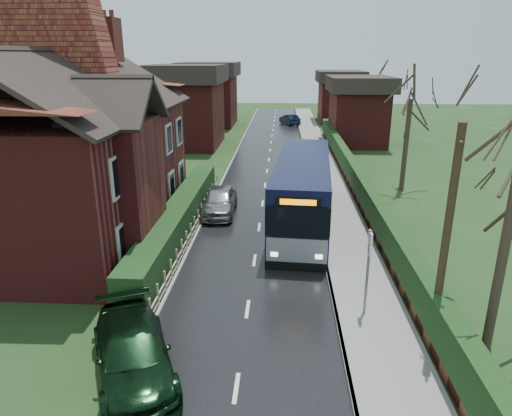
# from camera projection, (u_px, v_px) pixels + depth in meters

# --- Properties ---
(ground) EXTENTS (140.00, 140.00, 0.00)m
(ground) POSITION_uv_depth(u_px,v_px,m) (251.00, 282.00, 17.86)
(ground) COLOR #28441D
(ground) RESTS_ON ground
(road) EXTENTS (6.00, 100.00, 0.02)m
(road) POSITION_uv_depth(u_px,v_px,m) (263.00, 203.00, 27.31)
(road) COLOR black
(road) RESTS_ON ground
(pavement) EXTENTS (2.50, 100.00, 0.14)m
(pavement) POSITION_uv_depth(u_px,v_px,m) (334.00, 204.00, 27.06)
(pavement) COLOR slate
(pavement) RESTS_ON ground
(kerb_right) EXTENTS (0.12, 100.00, 0.14)m
(kerb_right) POSITION_uv_depth(u_px,v_px,m) (314.00, 203.00, 27.13)
(kerb_right) COLOR gray
(kerb_right) RESTS_ON ground
(kerb_left) EXTENTS (0.12, 100.00, 0.10)m
(kerb_left) POSITION_uv_depth(u_px,v_px,m) (212.00, 202.00, 27.47)
(kerb_left) COLOR gray
(kerb_left) RESTS_ON ground
(front_hedge) EXTENTS (1.20, 16.00, 1.60)m
(front_hedge) POSITION_uv_depth(u_px,v_px,m) (180.00, 218.00, 22.54)
(front_hedge) COLOR black
(front_hedge) RESTS_ON ground
(picket_fence) EXTENTS (0.10, 16.00, 0.90)m
(picket_fence) POSITION_uv_depth(u_px,v_px,m) (195.00, 225.00, 22.62)
(picket_fence) COLOR tan
(picket_fence) RESTS_ON ground
(right_wall_hedge) EXTENTS (0.60, 50.00, 1.80)m
(right_wall_hedge) POSITION_uv_depth(u_px,v_px,m) (362.00, 189.00, 26.68)
(right_wall_hedge) COLOR maroon
(right_wall_hedge) RESTS_ON ground
(brick_house) EXTENTS (9.30, 14.60, 10.30)m
(brick_house) POSITION_uv_depth(u_px,v_px,m) (73.00, 146.00, 21.45)
(brick_house) COLOR maroon
(brick_house) RESTS_ON ground
(bus) EXTENTS (3.46, 11.59, 3.47)m
(bus) POSITION_uv_depth(u_px,v_px,m) (302.00, 192.00, 23.53)
(bus) COLOR black
(bus) RESTS_ON ground
(car_silver) EXTENTS (1.80, 4.39, 1.49)m
(car_silver) POSITION_uv_depth(u_px,v_px,m) (220.00, 201.00, 25.37)
(car_silver) COLOR #9E9DA1
(car_silver) RESTS_ON ground
(car_green) EXTENTS (3.78, 5.20, 1.40)m
(car_green) POSITION_uv_depth(u_px,v_px,m) (133.00, 352.00, 12.55)
(car_green) COLOR black
(car_green) RESTS_ON ground
(car_distant) EXTENTS (2.76, 4.18, 1.30)m
(car_distant) POSITION_uv_depth(u_px,v_px,m) (290.00, 119.00, 57.94)
(car_distant) COLOR black
(car_distant) RESTS_ON ground
(bus_stop_sign) EXTENTS (0.09, 0.47, 3.13)m
(bus_stop_sign) POSITION_uv_depth(u_px,v_px,m) (368.00, 261.00, 14.92)
(bus_stop_sign) COLOR slate
(bus_stop_sign) RESTS_ON ground
(telegraph_pole) EXTENTS (0.33, 0.86, 6.80)m
(telegraph_pole) POSITION_uv_depth(u_px,v_px,m) (446.00, 241.00, 12.94)
(telegraph_pole) COLOR black
(telegraph_pole) RESTS_ON ground
(tree_right_far) EXTENTS (4.35, 4.35, 8.40)m
(tree_right_far) POSITION_uv_depth(u_px,v_px,m) (411.00, 92.00, 28.03)
(tree_right_far) COLOR #33271E
(tree_right_far) RESTS_ON ground
(tree_house_side) EXTENTS (4.19, 4.19, 9.53)m
(tree_house_side) POSITION_uv_depth(u_px,v_px,m) (48.00, 80.00, 25.71)
(tree_house_side) COLOR #372C20
(tree_house_side) RESTS_ON ground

